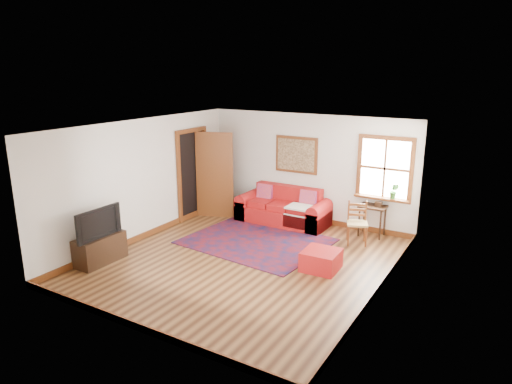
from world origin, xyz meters
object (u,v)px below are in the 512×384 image
Objects in this scene: side_table at (373,211)px; red_leather_sofa at (284,211)px; ladder_back_chair at (357,221)px; red_ottoman at (321,260)px; media_cabinet at (100,249)px.

red_leather_sofa is at bearing -174.50° from side_table.
ladder_back_chair reaches higher than red_leather_sofa.
side_table reaches higher than red_ottoman.
media_cabinet is (-1.87, -3.74, -0.02)m from red_leather_sofa.
ladder_back_chair is 0.92× the size of media_cabinet.
red_ottoman is (1.76, -1.95, -0.10)m from red_leather_sofa.
side_table reaches higher than media_cabinet.
side_table is at bearing 5.50° from red_leather_sofa.
ladder_back_chair is 5.04m from media_cabinet.
red_ottoman is 0.93× the size of side_table.
red_ottoman is 4.05m from media_cabinet.
red_leather_sofa is 3.17× the size of side_table.
media_cabinet reaches higher than red_ottoman.
red_leather_sofa is 2.04m from side_table.
media_cabinet is (-3.63, -1.79, 0.08)m from red_ottoman.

